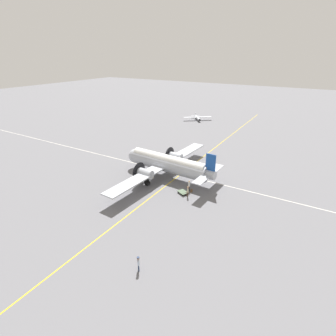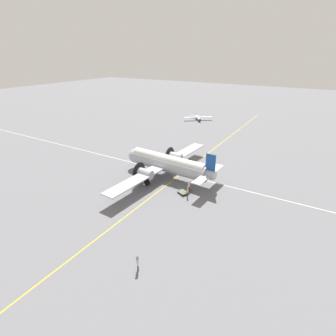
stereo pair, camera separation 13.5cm
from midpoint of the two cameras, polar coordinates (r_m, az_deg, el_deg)
The scene contains 11 objects.
ground_plane at distance 46.32m, azimuth 0.08°, elevation -1.98°, with size 300.00×300.00×0.00m, color slate.
apron_line_eastwest at distance 45.70m, azimuth 1.57°, elevation -2.36°, with size 120.00×0.16×0.01m.
apron_line_northsouth at distance 47.96m, azimuth 1.37°, elevation -1.04°, with size 0.16×120.00×0.01m.
airliner_main at distance 45.49m, azimuth -0.39°, elevation 1.10°, with size 26.96×17.57×6.02m.
crew_foreground at distance 27.89m, azimuth -6.49°, elevation -19.67°, with size 0.43×0.43×1.67m.
passenger_boarding at distance 39.79m, azimuth 4.40°, elevation -4.89°, with size 0.52×0.40×1.80m.
ramp_agent at distance 41.47m, azimuth 4.68°, elevation -3.62°, with size 0.47×0.46×1.81m.
suitcase_near_door at distance 41.56m, azimuth 5.22°, elevation -4.94°, with size 0.47×0.16×0.51m.
suitcase_upright_spare at distance 40.86m, azimuth 4.34°, elevation -5.43°, with size 0.47×0.16×0.53m.
baggage_cart at distance 40.99m, azimuth 3.32°, elevation -5.25°, with size 1.76×1.95×0.56m.
light_aircraft_distant at distance 86.98m, azimuth 6.58°, elevation 10.80°, with size 6.92×7.83×1.81m.
Camera 2 is at (-35.78, -21.41, 20.18)m, focal length 28.00 mm.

